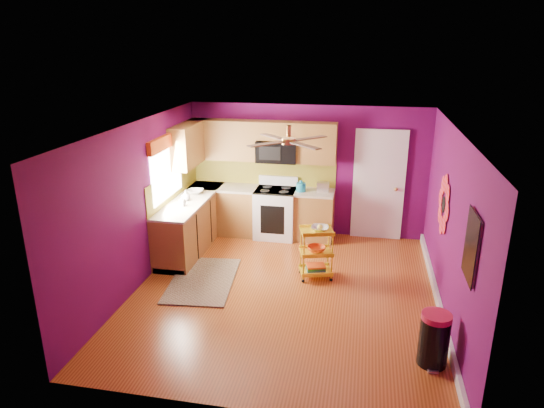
# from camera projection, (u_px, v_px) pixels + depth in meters

# --- Properties ---
(ground) EXTENTS (5.00, 5.00, 0.00)m
(ground) POSITION_uv_depth(u_px,v_px,m) (285.00, 292.00, 7.32)
(ground) COLOR brown
(ground) RESTS_ON ground
(room_envelope) EXTENTS (4.54, 5.04, 2.52)m
(room_envelope) POSITION_uv_depth(u_px,v_px,m) (288.00, 189.00, 6.79)
(room_envelope) COLOR #570A4C
(room_envelope) RESTS_ON ground
(lower_cabinets) EXTENTS (2.81, 2.31, 0.94)m
(lower_cabinets) POSITION_uv_depth(u_px,v_px,m) (231.00, 218.00, 9.12)
(lower_cabinets) COLOR brown
(lower_cabinets) RESTS_ON ground
(electric_range) EXTENTS (0.76, 0.66, 1.13)m
(electric_range) POSITION_uv_depth(u_px,v_px,m) (276.00, 212.00, 9.29)
(electric_range) COLOR white
(electric_range) RESTS_ON ground
(upper_cabinetry) EXTENTS (2.80, 2.30, 1.26)m
(upper_cabinetry) POSITION_uv_depth(u_px,v_px,m) (239.00, 143.00, 8.99)
(upper_cabinetry) COLOR brown
(upper_cabinetry) RESTS_ON ground
(left_window) EXTENTS (0.08, 1.35, 1.08)m
(left_window) POSITION_uv_depth(u_px,v_px,m) (166.00, 158.00, 8.14)
(left_window) COLOR white
(left_window) RESTS_ON ground
(panel_door) EXTENTS (0.95, 0.11, 2.15)m
(panel_door) POSITION_uv_depth(u_px,v_px,m) (378.00, 186.00, 9.04)
(panel_door) COLOR white
(panel_door) RESTS_ON ground
(right_wall_art) EXTENTS (0.04, 2.74, 1.04)m
(right_wall_art) POSITION_uv_depth(u_px,v_px,m) (455.00, 221.00, 6.14)
(right_wall_art) COLOR black
(right_wall_art) RESTS_ON ground
(ceiling_fan) EXTENTS (1.01, 1.01, 0.26)m
(ceiling_fan) POSITION_uv_depth(u_px,v_px,m) (289.00, 140.00, 6.77)
(ceiling_fan) COLOR #BF8C3F
(ceiling_fan) RESTS_ON ground
(shag_rug) EXTENTS (1.13, 1.68, 0.02)m
(shag_rug) POSITION_uv_depth(u_px,v_px,m) (203.00, 280.00, 7.68)
(shag_rug) COLOR black
(shag_rug) RESTS_ON ground
(rolling_cart) EXTENTS (0.58, 0.49, 0.91)m
(rolling_cart) POSITION_uv_depth(u_px,v_px,m) (317.00, 251.00, 7.64)
(rolling_cart) COLOR yellow
(rolling_cart) RESTS_ON ground
(trash_can) EXTENTS (0.40, 0.41, 0.66)m
(trash_can) POSITION_uv_depth(u_px,v_px,m) (434.00, 339.00, 5.62)
(trash_can) COLOR black
(trash_can) RESTS_ON ground
(teal_kettle) EXTENTS (0.18, 0.18, 0.21)m
(teal_kettle) POSITION_uv_depth(u_px,v_px,m) (301.00, 187.00, 9.01)
(teal_kettle) COLOR teal
(teal_kettle) RESTS_ON lower_cabinets
(toaster) EXTENTS (0.22, 0.15, 0.18)m
(toaster) POSITION_uv_depth(u_px,v_px,m) (323.00, 187.00, 8.98)
(toaster) COLOR beige
(toaster) RESTS_ON lower_cabinets
(soap_bottle_a) EXTENTS (0.08, 0.08, 0.18)m
(soap_bottle_a) POSITION_uv_depth(u_px,v_px,m) (182.00, 201.00, 8.21)
(soap_bottle_a) COLOR #EA3F72
(soap_bottle_a) RESTS_ON lower_cabinets
(soap_bottle_b) EXTENTS (0.14, 0.14, 0.18)m
(soap_bottle_b) POSITION_uv_depth(u_px,v_px,m) (186.00, 196.00, 8.49)
(soap_bottle_b) COLOR white
(soap_bottle_b) RESTS_ON lower_cabinets
(counter_dish) EXTENTS (0.29, 0.29, 0.07)m
(counter_dish) POSITION_uv_depth(u_px,v_px,m) (195.00, 192.00, 8.90)
(counter_dish) COLOR white
(counter_dish) RESTS_ON lower_cabinets
(counter_cup) EXTENTS (0.12, 0.12, 0.10)m
(counter_cup) POSITION_uv_depth(u_px,v_px,m) (182.00, 203.00, 8.25)
(counter_cup) COLOR white
(counter_cup) RESTS_ON lower_cabinets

